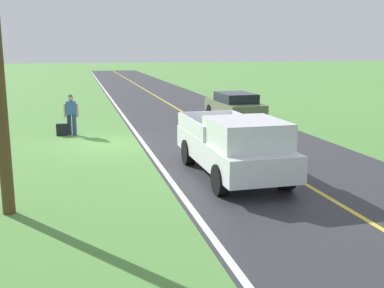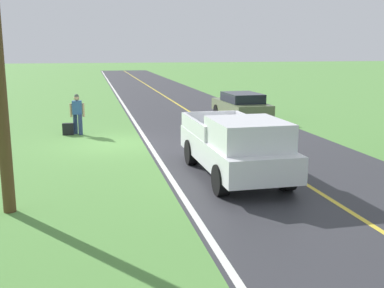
% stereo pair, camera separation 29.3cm
% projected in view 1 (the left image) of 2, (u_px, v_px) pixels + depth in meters
% --- Properties ---
extents(ground_plane, '(200.00, 200.00, 0.00)m').
position_uv_depth(ground_plane, '(111.00, 144.00, 18.05)').
color(ground_plane, '#568E42').
extents(road_surface, '(7.42, 120.00, 0.00)m').
position_uv_depth(road_surface, '(228.00, 139.00, 19.19)').
color(road_surface, '#333338').
rests_on(road_surface, ground).
extents(lane_edge_line, '(0.16, 117.60, 0.00)m').
position_uv_depth(lane_edge_line, '(143.00, 143.00, 18.35)').
color(lane_edge_line, silver).
rests_on(lane_edge_line, ground).
extents(lane_centre_line, '(0.14, 117.60, 0.00)m').
position_uv_depth(lane_centre_line, '(228.00, 138.00, 19.19)').
color(lane_centre_line, gold).
rests_on(lane_centre_line, ground).
extents(hitchhiker_walking, '(0.62, 0.52, 1.75)m').
position_uv_depth(hitchhiker_walking, '(71.00, 112.00, 19.83)').
color(hitchhiker_walking, navy).
rests_on(hitchhiker_walking, ground).
extents(suitcase_carried, '(0.47, 0.21, 0.51)m').
position_uv_depth(suitcase_carried, '(62.00, 130.00, 19.82)').
color(suitcase_carried, black).
rests_on(suitcase_carried, ground).
extents(pickup_truck_passing, '(2.15, 5.43, 1.82)m').
position_uv_depth(pickup_truck_passing, '(235.00, 145.00, 13.23)').
color(pickup_truck_passing, silver).
rests_on(pickup_truck_passing, ground).
extents(sedan_near_oncoming, '(2.04, 4.46, 1.41)m').
position_uv_depth(sedan_near_oncoming, '(235.00, 105.00, 24.10)').
color(sedan_near_oncoming, '#66754C').
rests_on(sedan_near_oncoming, ground).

